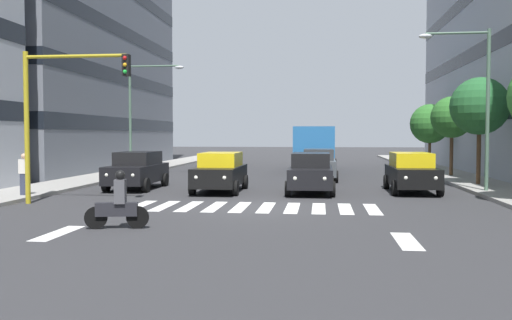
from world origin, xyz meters
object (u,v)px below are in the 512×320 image
at_px(car_3, 137,170).
at_px(street_tree_1, 480,106).
at_px(car_0, 412,172).
at_px(pedestrian_waiting, 24,173).
at_px(street_lamp_left, 476,91).
at_px(street_tree_2, 452,117).
at_px(street_tree_3, 430,124).
at_px(traffic_light_gantry, 56,102).
at_px(car_1, 311,172).
at_px(street_lamp_right, 140,105).
at_px(motorcycle_with_rider, 118,205).
at_px(car_row2_0, 319,164).
at_px(bus_behind_traffic, 315,144).
at_px(car_2, 220,172).

height_order(car_3, street_tree_1, street_tree_1).
height_order(car_0, pedestrian_waiting, pedestrian_waiting).
relative_size(street_lamp_left, street_tree_2, 1.49).
height_order(street_tree_3, pedestrian_waiting, street_tree_3).
bearing_deg(traffic_light_gantry, street_tree_3, -128.96).
height_order(car_1, pedestrian_waiting, pedestrian_waiting).
relative_size(traffic_light_gantry, street_tree_3, 1.22).
bearing_deg(street_tree_3, car_3, 43.94).
bearing_deg(traffic_light_gantry, street_tree_1, -153.51).
distance_m(car_0, street_lamp_right, 17.24).
height_order(car_1, motorcycle_with_rider, car_1).
distance_m(car_1, car_3, 8.04).
bearing_deg(street_lamp_right, street_tree_3, -158.01).
xyz_separation_m(car_3, motorcycle_with_rider, (-3.05, 10.40, -0.24)).
distance_m(car_row2_0, street_lamp_right, 11.60).
bearing_deg(pedestrian_waiting, bus_behind_traffic, -121.70).
bearing_deg(car_2, street_lamp_right, -53.11).
distance_m(car_3, street_tree_3, 22.44).
xyz_separation_m(car_0, traffic_light_gantry, (13.39, 5.65, 2.79)).
bearing_deg(pedestrian_waiting, street_lamp_right, -92.58).
relative_size(car_3, street_tree_3, 0.98).
height_order(motorcycle_with_rider, street_tree_1, street_tree_1).
distance_m(motorcycle_with_rider, pedestrian_waiting, 8.68).
bearing_deg(car_2, street_lamp_left, -177.51).
relative_size(car_row2_0, street_tree_3, 0.98).
height_order(bus_behind_traffic, motorcycle_with_rider, bus_behind_traffic).
distance_m(car_2, car_3, 4.13).
bearing_deg(car_1, car_3, -5.72).
relative_size(car_row2_0, street_lamp_right, 0.67).
relative_size(car_0, bus_behind_traffic, 0.42).
distance_m(car_2, car_row2_0, 7.78).
relative_size(car_1, bus_behind_traffic, 0.42).
relative_size(car_0, street_tree_1, 0.87).
bearing_deg(street_tree_3, street_lamp_right, 21.99).
height_order(bus_behind_traffic, street_tree_1, street_tree_1).
height_order(car_2, street_lamp_left, street_lamp_left).
bearing_deg(car_0, car_3, -0.16).
relative_size(street_tree_1, street_tree_3, 1.13).
bearing_deg(traffic_light_gantry, car_0, -157.14).
xyz_separation_m(car_row2_0, motorcycle_with_rider, (5.27, 16.10, -0.24)).
bearing_deg(car_1, street_tree_2, -130.94).
xyz_separation_m(motorcycle_with_rider, street_tree_2, (-12.88, -18.74, 2.85)).
relative_size(motorcycle_with_rider, street_tree_2, 0.37).
height_order(motorcycle_with_rider, traffic_light_gantry, traffic_light_gantry).
height_order(car_1, traffic_light_gantry, traffic_light_gantry).
relative_size(motorcycle_with_rider, traffic_light_gantry, 0.31).
height_order(car_1, street_lamp_left, street_lamp_left).
xyz_separation_m(traffic_light_gantry, street_tree_3, (-17.11, -21.16, -0.41)).
bearing_deg(traffic_light_gantry, pedestrian_waiting, -34.47).
height_order(motorcycle_with_rider, street_tree_3, street_tree_3).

